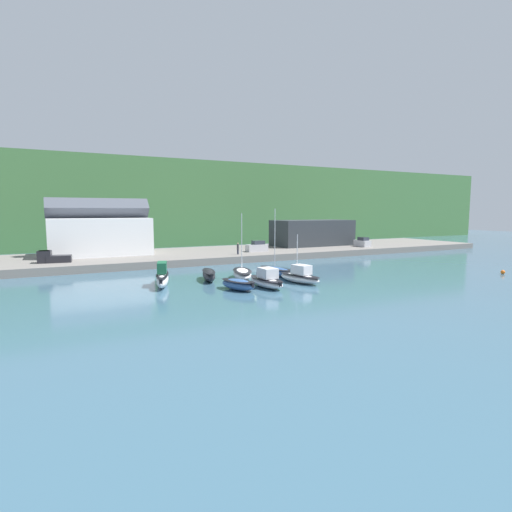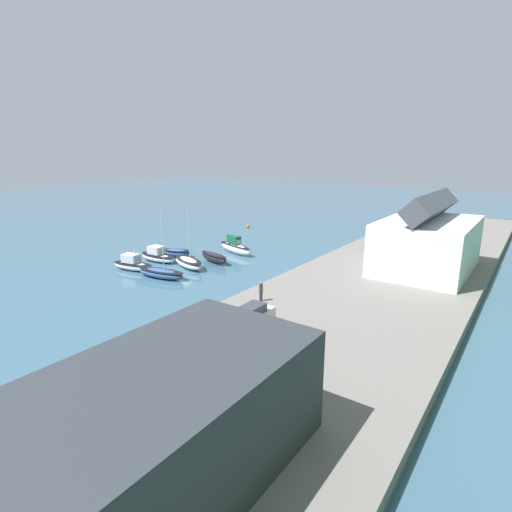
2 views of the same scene
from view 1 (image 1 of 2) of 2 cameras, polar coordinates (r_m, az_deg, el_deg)
The scene contains 17 objects.
ground_plane at distance 53.47m, azimuth -0.83°, elevation -3.46°, with size 320.00×320.00×0.00m, color #385B70.
hillside_backdrop at distance 130.82m, azimuth -16.95°, elevation 7.05°, with size 240.00×57.61×22.40m.
quay_promenade at distance 78.29m, azimuth -9.60°, elevation 0.07°, with size 138.96×22.06×1.24m.
harbor_clubhouse at distance 78.20m, azimuth -21.43°, elevation 2.94°, with size 17.46×10.77×10.30m.
yacht_club_building at distance 93.58m, azimuth 8.06°, elevation 3.31°, with size 18.40×8.58×5.87m.
moored_boat_0 at distance 50.49m, azimuth -13.23°, elevation -2.93°, with size 3.71×8.19×3.01m.
moored_boat_1 at distance 53.34m, azimuth -6.76°, elevation -2.67°, with size 3.09×6.44×1.49m.
moored_boat_2 at distance 53.93m, azimuth -1.98°, elevation -2.56°, with size 4.57×7.43×8.91m.
moored_boat_3 at distance 57.03m, azimuth 3.02°, elevation -2.17°, with size 3.30×7.68×9.54m.
moored_boat_4 at distance 46.80m, azimuth -2.55°, elevation -4.05°, with size 3.78×5.60×1.29m.
moored_boat_5 at distance 48.38m, azimuth 1.52°, elevation -3.48°, with size 2.62×6.82×2.40m.
moored_boat_6 at distance 51.70m, azimuth 6.29°, elevation -2.89°, with size 3.53×7.04×6.21m.
parked_car_0 at distance 78.79m, azimuth 0.15°, elevation 1.32°, with size 4.22×1.86×2.16m.
parked_car_3 at distance 92.81m, azimuth 14.96°, elevation 1.88°, with size 2.25×4.37×2.16m.
pickup_truck_0 at distance 69.38m, azimuth -27.16°, elevation -0.17°, with size 4.93×2.51×1.90m.
person_on_quay at distance 73.46m, azimuth -2.60°, elevation 1.08°, with size 0.40×0.40×2.14m.
mooring_buoy_0 at distance 68.76m, azimuth 31.80°, elevation -1.97°, with size 0.60×0.60×0.60m.
Camera 1 is at (-23.28, -47.25, 9.21)m, focal length 28.00 mm.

